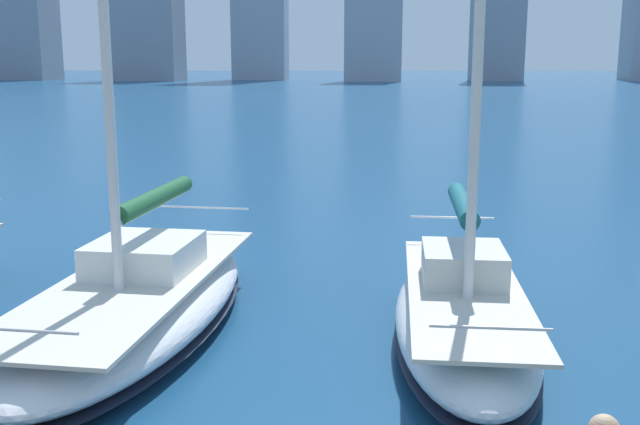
# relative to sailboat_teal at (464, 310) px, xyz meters

# --- Properties ---
(city_skyline) EXTENTS (173.73, 20.64, 48.41)m
(city_skyline) POSITION_rel_sailboat_teal_xyz_m (7.92, -154.69, 15.82)
(city_skyline) COLOR #9EA3AD
(city_skyline) RESTS_ON ground
(sailboat_teal) EXTENTS (2.31, 6.96, 10.78)m
(sailboat_teal) POSITION_rel_sailboat_teal_xyz_m (0.00, 0.00, 0.00)
(sailboat_teal) COLOR silver
(sailboat_teal) RESTS_ON ground
(sailboat_forest) EXTENTS (3.36, 8.43, 11.23)m
(sailboat_forest) POSITION_rel_sailboat_teal_xyz_m (5.48, -0.13, -0.04)
(sailboat_forest) COLOR white
(sailboat_forest) RESTS_ON ground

